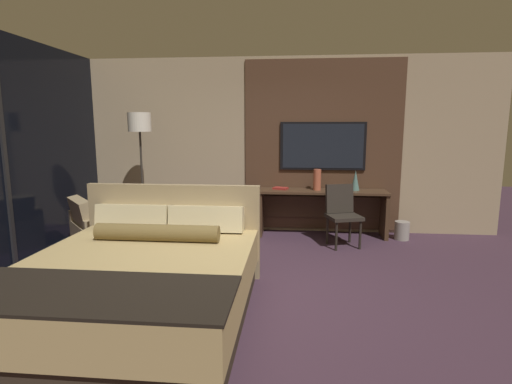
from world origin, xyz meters
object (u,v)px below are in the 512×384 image
(vase_tall, at_px, (317,180))
(tv, at_px, (323,146))
(armchair_by_window, at_px, (107,232))
(desk, at_px, (322,204))
(waste_bin, at_px, (402,231))
(vase_short, at_px, (355,180))
(desk_chair, at_px, (342,210))
(bed, at_px, (140,283))
(book, at_px, (281,188))
(floor_lamp, at_px, (140,133))

(vase_tall, bearing_deg, tv, 68.25)
(armchair_by_window, bearing_deg, desk, -112.58)
(vase_tall, relative_size, waste_bin, 1.17)
(vase_short, bearing_deg, desk_chair, -115.95)
(bed, relative_size, desk_chair, 2.58)
(vase_tall, distance_m, book, 0.59)
(bed, bearing_deg, floor_lamp, 110.35)
(desk, xyz_separation_m, desk_chair, (0.25, -0.51, 0.02))
(vase_short, bearing_deg, bed, -127.81)
(book, bearing_deg, desk_chair, -29.67)
(desk_chair, relative_size, floor_lamp, 0.46)
(bed, height_order, waste_bin, bed)
(desk_chair, relative_size, waste_bin, 3.15)
(tv, distance_m, vase_short, 0.75)
(book, bearing_deg, armchair_by_window, -155.35)
(tv, bearing_deg, desk, -90.00)
(book, bearing_deg, tv, 16.02)
(armchair_by_window, bearing_deg, book, -107.62)
(desk_chair, bearing_deg, vase_tall, 107.58)
(waste_bin, bearing_deg, tv, 164.30)
(bed, xyz_separation_m, tv, (1.81, 3.16, 1.07))
(tv, bearing_deg, desk_chair, -70.58)
(book, xyz_separation_m, waste_bin, (1.87, -0.15, -0.60))
(tv, distance_m, desk_chair, 1.15)
(tv, height_order, book, tv)
(bed, xyz_separation_m, armchair_by_window, (-1.23, 1.88, -0.07))
(desk, bearing_deg, desk_chair, -64.09)
(desk_chair, distance_m, armchair_by_window, 3.34)
(waste_bin, bearing_deg, vase_short, 167.03)
(floor_lamp, bearing_deg, book, 11.67)
(desk, bearing_deg, waste_bin, -6.92)
(desk_chair, height_order, vase_tall, vase_tall)
(floor_lamp, relative_size, book, 7.45)
(desk, relative_size, waste_bin, 7.08)
(vase_tall, bearing_deg, armchair_by_window, -160.16)
(armchair_by_window, bearing_deg, tv, -109.41)
(vase_short, height_order, waste_bin, vase_short)
(desk_chair, xyz_separation_m, vase_short, (0.26, 0.53, 0.36))
(armchair_by_window, relative_size, vase_short, 3.92)
(tv, bearing_deg, floor_lamp, -167.28)
(vase_tall, height_order, book, vase_tall)
(tv, height_order, waste_bin, tv)
(vase_tall, height_order, waste_bin, vase_tall)
(book, bearing_deg, bed, -111.18)
(desk_chair, distance_m, floor_lamp, 3.19)
(armchair_by_window, xyz_separation_m, floor_lamp, (0.29, 0.66, 1.36))
(floor_lamp, bearing_deg, armchair_by_window, -113.44)
(floor_lamp, bearing_deg, bed, -69.65)
(desk, distance_m, armchair_by_window, 3.23)
(vase_short, height_order, book, vase_short)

